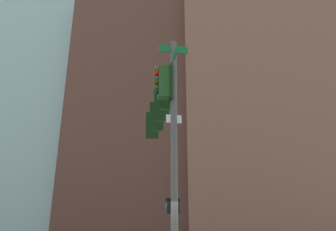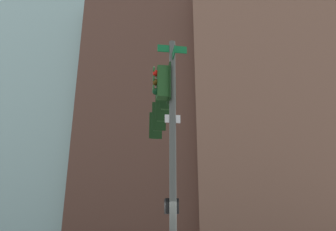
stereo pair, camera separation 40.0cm
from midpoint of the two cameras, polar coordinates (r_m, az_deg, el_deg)
name	(u,v)px [view 2 (the right image)]	position (r m, az deg, el deg)	size (l,w,h in m)	color
signal_pole_assembly	(163,117)	(11.54, 0.16, -0.29)	(2.72, 5.45, 7.36)	#4C514C
building_brick_nearside	(276,115)	(51.74, 18.08, 0.09)	(20.06, 19.33, 36.69)	#845B47
building_brick_midblock	(161,120)	(56.66, -1.03, -0.75)	(21.88, 18.64, 40.18)	brown
building_glass_tower	(86,82)	(74.58, -13.56, 5.58)	(32.96, 27.50, 65.70)	#9EC6C1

